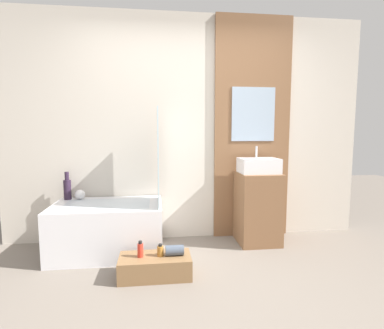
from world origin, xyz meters
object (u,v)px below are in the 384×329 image
wooden_step_bench (155,266)px  bottle_soap_secondary (160,251)px  vase_tall_dark (67,188)px  bathtub (108,228)px  vase_round_light (80,194)px  bottle_soap_primary (140,250)px  sink (259,166)px

wooden_step_bench → bottle_soap_secondary: bottle_soap_secondary is taller
wooden_step_bench → vase_tall_dark: 1.39m
vase_tall_dark → bottle_soap_secondary: (1.00, -0.84, -0.42)m
bathtub → bottle_soap_secondary: bearing=-47.6°
vase_round_light → bottle_soap_primary: size_ratio=0.75×
sink → bottle_soap_secondary: 1.47m
vase_round_light → sink: bearing=-4.1°
vase_tall_dark → bottle_soap_secondary: bearing=-40.3°
sink → vase_tall_dark: 2.13m
sink → bottle_soap_primary: size_ratio=2.99×
wooden_step_bench → sink: bearing=30.6°
sink → bottle_soap_primary: 1.60m
bathtub → vase_round_light: vase_round_light is taller
bathtub → wooden_step_bench: (0.48, -0.58, -0.17)m
vase_tall_dark → bottle_soap_primary: bearing=-45.7°
bathtub → wooden_step_bench: 0.78m
bottle_soap_primary → bottle_soap_secondary: size_ratio=1.34×
bottle_soap_secondary → sink: bearing=31.6°
bottle_soap_primary → bottle_soap_secondary: 0.17m
sink → vase_round_light: sink is taller
sink → vase_tall_dark: (-2.11, 0.16, -0.24)m
bathtub → vase_tall_dark: vase_tall_dark is taller
bottle_soap_primary → bottle_soap_secondary: bearing=0.0°
wooden_step_bench → bottle_soap_primary: (-0.13, -0.00, 0.16)m
vase_tall_dark → vase_round_light: 0.15m
sink → vase_tall_dark: bearing=175.8°
bathtub → vase_tall_dark: bearing=150.5°
bathtub → bottle_soap_secondary: 0.79m
wooden_step_bench → bathtub: bearing=129.8°
vase_tall_dark → bottle_soap_primary: size_ratio=2.13×
wooden_step_bench → vase_tall_dark: vase_tall_dark is taller
bathtub → vase_round_light: bearing=143.0°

